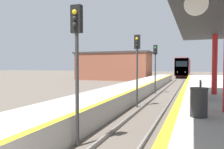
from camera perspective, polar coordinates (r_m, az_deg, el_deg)
The scene contains 7 objects.
train at distance 58.10m, azimuth 18.25°, elevation 1.82°, with size 2.79×23.48×4.52m.
signal_near at distance 7.29m, azimuth -9.22°, elevation 6.67°, with size 0.36×0.31×4.67m.
signal_mid at distance 14.15m, azimuth 6.58°, elevation 4.57°, with size 0.36×0.31×4.67m.
signal_far at distance 21.42m, azimuth 11.24°, elevation 3.78°, with size 0.36×0.31×4.67m.
trash_bin at distance 7.77m, azimuth 21.73°, elevation -6.76°, with size 0.57×0.57×0.96m.
bench at distance 12.13m, azimuth 21.50°, elevation -3.54°, with size 0.44×1.52×0.92m.
station_building at distance 41.45m, azimuth 0.38°, elevation 2.25°, with size 14.32×6.18×5.24m.
Camera 1 is at (2.28, -2.20, 2.70)m, focal length 35.00 mm.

